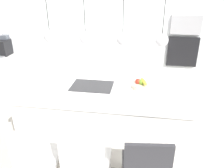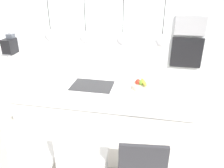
{
  "view_description": "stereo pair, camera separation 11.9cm",
  "coord_description": "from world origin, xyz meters",
  "px_view_note": "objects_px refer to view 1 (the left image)",
  "views": [
    {
      "loc": [
        0.51,
        -2.68,
        2.21
      ],
      "look_at": [
        0.1,
        0.0,
        0.95
      ],
      "focal_mm": 36.06,
      "sensor_mm": 36.0,
      "label": 1
    },
    {
      "loc": [
        0.62,
        -2.66,
        2.21
      ],
      "look_at": [
        0.1,
        0.0,
        0.95
      ],
      "focal_mm": 36.06,
      "sensor_mm": 36.0,
      "label": 2
    }
  ],
  "objects_px": {
    "chair_middle": "(86,162)",
    "coffee_machine": "(4,47)",
    "oven": "(182,52)",
    "chair_near": "(37,156)",
    "microwave": "(186,25)",
    "chair_far": "(146,167)",
    "fruit_bowl": "(142,85)"
  },
  "relations": [
    {
      "from": "microwave",
      "to": "oven",
      "type": "relative_size",
      "value": 0.96
    },
    {
      "from": "oven",
      "to": "fruit_bowl",
      "type": "bearing_deg",
      "value": -115.07
    },
    {
      "from": "fruit_bowl",
      "to": "microwave",
      "type": "height_order",
      "value": "microwave"
    },
    {
      "from": "coffee_machine",
      "to": "oven",
      "type": "height_order",
      "value": "oven"
    },
    {
      "from": "chair_middle",
      "to": "chair_far",
      "type": "distance_m",
      "value": 0.61
    },
    {
      "from": "microwave",
      "to": "oven",
      "type": "bearing_deg",
      "value": 0.0
    },
    {
      "from": "chair_far",
      "to": "fruit_bowl",
      "type": "bearing_deg",
      "value": 95.37
    },
    {
      "from": "microwave",
      "to": "oven",
      "type": "distance_m",
      "value": 0.5
    },
    {
      "from": "coffee_machine",
      "to": "oven",
      "type": "bearing_deg",
      "value": 4.91
    },
    {
      "from": "chair_near",
      "to": "chair_middle",
      "type": "distance_m",
      "value": 0.54
    },
    {
      "from": "fruit_bowl",
      "to": "chair_far",
      "type": "distance_m",
      "value": 1.11
    },
    {
      "from": "microwave",
      "to": "oven",
      "type": "xyz_separation_m",
      "value": [
        0.0,
        0.0,
        -0.5
      ]
    },
    {
      "from": "oven",
      "to": "chair_middle",
      "type": "xyz_separation_m",
      "value": [
        -1.23,
        -2.56,
        -0.47
      ]
    },
    {
      "from": "chair_middle",
      "to": "coffee_machine",
      "type": "bearing_deg",
      "value": 134.63
    },
    {
      "from": "fruit_bowl",
      "to": "oven",
      "type": "bearing_deg",
      "value": 64.93
    },
    {
      "from": "coffee_machine",
      "to": "chair_far",
      "type": "bearing_deg",
      "value": -38.48
    },
    {
      "from": "chair_middle",
      "to": "fruit_bowl",
      "type": "bearing_deg",
      "value": 63.4
    },
    {
      "from": "coffee_machine",
      "to": "chair_near",
      "type": "bearing_deg",
      "value": -53.12
    },
    {
      "from": "fruit_bowl",
      "to": "microwave",
      "type": "xyz_separation_m",
      "value": [
        0.72,
        1.53,
        0.53
      ]
    },
    {
      "from": "chair_far",
      "to": "oven",
      "type": "bearing_deg",
      "value": 76.35
    },
    {
      "from": "oven",
      "to": "chair_middle",
      "type": "relative_size",
      "value": 0.63
    },
    {
      "from": "fruit_bowl",
      "to": "chair_near",
      "type": "height_order",
      "value": "fruit_bowl"
    },
    {
      "from": "fruit_bowl",
      "to": "chair_far",
      "type": "xyz_separation_m",
      "value": [
        0.1,
        -1.02,
        -0.42
      ]
    },
    {
      "from": "fruit_bowl",
      "to": "chair_near",
      "type": "xyz_separation_m",
      "value": [
        -1.05,
        -1.02,
        -0.43
      ]
    },
    {
      "from": "oven",
      "to": "chair_near",
      "type": "relative_size",
      "value": 0.61
    },
    {
      "from": "chair_near",
      "to": "chair_far",
      "type": "relative_size",
      "value": 1.01
    },
    {
      "from": "coffee_machine",
      "to": "oven",
      "type": "xyz_separation_m",
      "value": [
        3.46,
        0.3,
        -0.03
      ]
    },
    {
      "from": "coffee_machine",
      "to": "oven",
      "type": "distance_m",
      "value": 3.47
    },
    {
      "from": "fruit_bowl",
      "to": "chair_middle",
      "type": "height_order",
      "value": "fruit_bowl"
    },
    {
      "from": "chair_far",
      "to": "chair_middle",
      "type": "bearing_deg",
      "value": -179.75
    },
    {
      "from": "coffee_machine",
      "to": "chair_near",
      "type": "height_order",
      "value": "coffee_machine"
    },
    {
      "from": "coffee_machine",
      "to": "microwave",
      "type": "bearing_deg",
      "value": 4.91
    }
  ]
}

